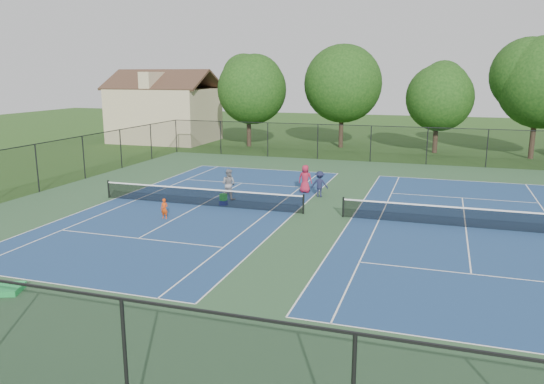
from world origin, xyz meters
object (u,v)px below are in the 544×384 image
(tree_back_a, at_px, (248,86))
(bystander_c, at_px, (305,179))
(tree_back_d, at_px, (539,78))
(bystander_b, at_px, (320,184))
(clapboard_house, at_px, (165,113))
(ball_hopper, at_px, (223,197))
(instructor, at_px, (229,184))
(ball_crate, at_px, (223,203))
(tree_back_b, at_px, (342,80))
(tree_back_c, at_px, (438,93))
(child_player, at_px, (164,209))

(tree_back_a, xyz_separation_m, bystander_c, (10.75, -19.01, -5.17))
(tree_back_d, distance_m, bystander_b, 25.13)
(clapboard_house, height_order, ball_hopper, clapboard_house)
(instructor, xyz_separation_m, ball_crate, (0.26, -1.43, -0.77))
(bystander_b, height_order, bystander_c, bystander_c)
(ball_crate, bearing_deg, tree_back_d, 51.41)
(tree_back_b, distance_m, ball_crate, 26.41)
(tree_back_d, height_order, bystander_b, tree_back_d)
(instructor, xyz_separation_m, ball_hopper, (0.26, -1.43, -0.44))
(tree_back_c, height_order, ball_crate, tree_back_c)
(clapboard_house, distance_m, instructor, 28.75)
(instructor, bearing_deg, ball_crate, 110.52)
(tree_back_b, height_order, ball_hopper, tree_back_b)
(child_player, relative_size, instructor, 0.58)
(clapboard_house, height_order, instructor, clapboard_house)
(clapboard_house, distance_m, ball_hopper, 30.09)
(instructor, bearing_deg, tree_back_b, -84.70)
(bystander_c, height_order, ball_crate, bystander_c)
(bystander_b, bearing_deg, clapboard_house, -47.55)
(clapboard_house, bearing_deg, instructor, -53.76)
(ball_crate, xyz_separation_m, ball_hopper, (0.00, 0.00, 0.33))
(tree_back_b, relative_size, bystander_c, 5.78)
(tree_back_b, height_order, tree_back_c, tree_back_b)
(bystander_b, distance_m, ball_crate, 5.96)
(bystander_c, relative_size, ball_hopper, 4.55)
(ball_hopper, bearing_deg, tree_back_c, 66.27)
(bystander_b, xyz_separation_m, ball_crate, (-4.66, -3.66, -0.65))
(clapboard_house, height_order, bystander_b, clapboard_house)
(ball_hopper, bearing_deg, tree_back_a, 107.02)
(tree_back_c, relative_size, clapboard_house, 0.78)
(tree_back_b, bearing_deg, clapboard_house, -176.99)
(tree_back_c, relative_size, ball_hopper, 22.00)
(ball_crate, bearing_deg, ball_hopper, 0.00)
(clapboard_house, relative_size, ball_crate, 28.77)
(tree_back_a, height_order, child_player, tree_back_a)
(tree_back_b, xyz_separation_m, bystander_c, (1.75, -21.01, -5.73))
(child_player, bearing_deg, instructor, 73.13)
(ball_hopper, bearing_deg, child_player, -116.39)
(tree_back_b, height_order, bystander_b, tree_back_b)
(instructor, relative_size, bystander_b, 1.16)
(ball_hopper, bearing_deg, bystander_b, 38.13)
(tree_back_c, distance_m, instructor, 26.03)
(tree_back_b, xyz_separation_m, ball_crate, (-1.79, -25.55, -6.46))
(clapboard_house, bearing_deg, tree_back_d, -1.59)
(tree_back_c, height_order, bystander_c, tree_back_c)
(tree_back_a, height_order, ball_crate, tree_back_a)
(tree_back_d, distance_m, child_player, 34.55)
(clapboard_house, height_order, child_player, clapboard_house)
(tree_back_a, distance_m, tree_back_b, 9.24)
(instructor, bearing_deg, tree_back_a, -62.40)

